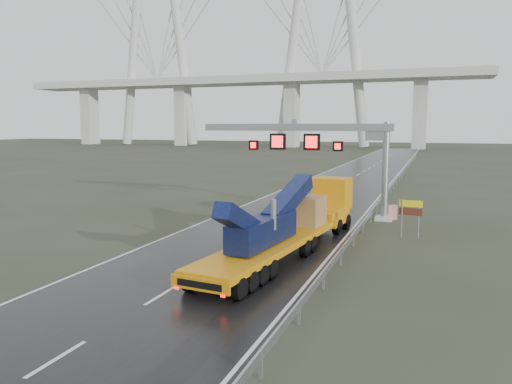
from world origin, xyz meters
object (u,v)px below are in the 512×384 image
at_px(sign_gantry, 321,143).
at_px(exit_sign_pair, 410,211).
at_px(striped_barrier, 393,212).
at_px(heavy_haul_truck, 298,220).

height_order(sign_gantry, exit_sign_pair, sign_gantry).
distance_m(exit_sign_pair, striped_barrier, 6.28).
bearing_deg(striped_barrier, sign_gantry, 173.94).
xyz_separation_m(sign_gantry, striped_barrier, (5.37, 0.55, -5.07)).
bearing_deg(sign_gantry, striped_barrier, 5.88).
distance_m(sign_gantry, exit_sign_pair, 9.62).
bearing_deg(striped_barrier, exit_sign_pair, -87.66).
height_order(sign_gantry, heavy_haul_truck, sign_gantry).
height_order(heavy_haul_truck, exit_sign_pair, heavy_haul_truck).
xyz_separation_m(heavy_haul_truck, striped_barrier, (4.39, 10.64, -1.06)).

